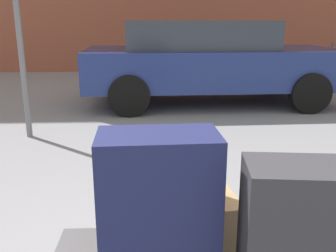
% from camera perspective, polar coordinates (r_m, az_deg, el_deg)
% --- Properties ---
extents(duffel_bag_tan_rear_right, '(0.67, 0.39, 0.29)m').
position_cam_1_polar(duffel_bag_tan_rear_right, '(1.80, 0.05, -15.28)').
color(duffel_bag_tan_rear_right, '#9E7F56').
rests_on(duffel_bag_tan_rear_right, luggage_cart).
extents(suitcase_navy_stacked_top, '(0.44, 0.27, 0.70)m').
position_cam_1_polar(suitcase_navy_stacked_top, '(1.43, -1.40, -14.61)').
color(suitcase_navy_stacked_top, '#191E47').
rests_on(suitcase_navy_stacked_top, luggage_cart).
extents(suitcase_charcoal_rear_left, '(0.39, 0.28, 0.63)m').
position_cam_1_polar(suitcase_charcoal_rear_left, '(1.42, 18.90, -17.57)').
color(suitcase_charcoal_rear_left, '#2D2D33').
rests_on(suitcase_charcoal_rear_left, luggage_cart).
extents(duffel_bag_brown_topmost_pile, '(0.42, 0.35, 0.25)m').
position_cam_1_polar(duffel_bag_brown_topmost_pile, '(1.68, 0.05, -7.35)').
color(duffel_bag_brown_topmost_pile, '#51331E').
rests_on(duffel_bag_brown_topmost_pile, duffel_bag_tan_rear_right).
extents(parked_car, '(4.35, 2.02, 1.42)m').
position_cam_1_polar(parked_car, '(6.62, 6.15, 9.95)').
color(parked_car, navy).
rests_on(parked_car, ground_plane).
extents(bollard_kerb_near, '(0.26, 0.26, 0.67)m').
position_cam_1_polar(bollard_kerb_near, '(9.25, 14.90, 8.47)').
color(bollard_kerb_near, '#383838').
rests_on(bollard_kerb_near, ground_plane).
extents(bollard_kerb_mid, '(0.26, 0.26, 0.67)m').
position_cam_1_polar(bollard_kerb_mid, '(9.81, 23.48, 8.09)').
color(bollard_kerb_mid, '#383838').
rests_on(bollard_kerb_mid, ground_plane).
extents(no_parking_sign, '(0.50, 0.08, 2.41)m').
position_cam_1_polar(no_parking_sign, '(4.87, -22.00, 15.55)').
color(no_parking_sign, slate).
rests_on(no_parking_sign, ground_plane).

